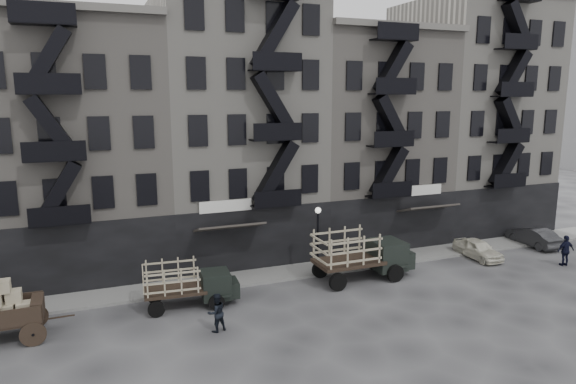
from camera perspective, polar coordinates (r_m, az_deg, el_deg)
name	(u,v)px	position (r m, az deg, el deg)	size (l,w,h in m)	color
ground	(287,299)	(28.19, -0.11, -11.82)	(140.00, 140.00, 0.00)	#38383A
sidewalk	(264,275)	(31.44, -2.65, -9.23)	(55.00, 2.50, 0.15)	slate
building_midwest	(77,149)	(34.20, -22.36, 4.39)	(10.00, 11.35, 16.20)	gray
building_center	(234,129)	(35.42, -6.00, 6.96)	(10.00, 11.35, 18.20)	#A29E95
building_mideast	(362,139)	(39.39, 8.24, 5.83)	(10.00, 11.35, 16.20)	gray
building_east	(469,117)	(45.11, 19.49, 7.86)	(10.00, 11.35, 19.20)	#A29E95
lamp_post	(318,232)	(30.68, 3.33, -4.45)	(0.36, 0.36, 4.28)	black
stake_truck_west	(188,281)	(27.32, -11.05, -9.69)	(4.93, 2.34, 2.40)	black
stake_truck_east	(361,251)	(30.76, 8.14, -6.54)	(6.07, 2.56, 3.03)	black
car_east	(478,249)	(36.86, 20.34, -5.95)	(1.53, 3.80, 1.29)	beige
car_far	(533,237)	(41.36, 25.61, -4.49)	(1.46, 4.19, 1.38)	#232426
pedestrian_mid	(216,313)	(24.57, -7.96, -13.13)	(0.89, 0.70, 1.84)	black
policeman	(566,251)	(37.51, 28.46, -5.74)	(1.18, 0.49, 2.01)	black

